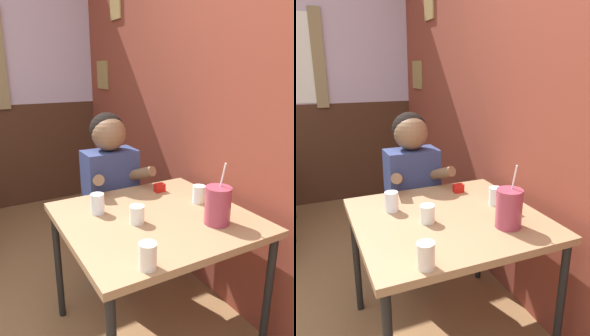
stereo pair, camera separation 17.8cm
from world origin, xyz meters
TOP-DOWN VIEW (x-y plane):
  - brick_wall_right at (1.22, 1.38)m, footprint 0.08×4.75m
  - main_table at (0.65, 0.42)m, footprint 0.92×0.88m
  - person_seated at (0.65, 1.01)m, footprint 0.42×0.42m
  - cocktail_pitcher at (0.87, 0.21)m, footprint 0.12×0.12m
  - glass_near_pitcher at (0.41, 0.60)m, footprint 0.07×0.07m
  - glass_center at (0.53, 0.40)m, footprint 0.07×0.07m
  - glass_far_side at (0.39, 0.04)m, footprint 0.07×0.07m
  - glass_by_brick at (0.95, 0.46)m, footprint 0.07×0.07m
  - condiment_ketchup at (0.85, 0.71)m, footprint 0.06×0.04m
  - condiment_mustard at (0.97, 0.32)m, footprint 0.06×0.04m

SIDE VIEW (x-z plane):
  - person_seated at x=0.65m, z-range 0.05..1.24m
  - main_table at x=0.65m, z-range 0.30..1.04m
  - condiment_ketchup at x=0.85m, z-range 0.73..0.78m
  - condiment_mustard at x=0.97m, z-range 0.73..0.78m
  - glass_center at x=0.53m, z-range 0.73..0.82m
  - glass_by_brick at x=0.95m, z-range 0.73..0.83m
  - glass_far_side at x=0.39m, z-range 0.73..0.84m
  - glass_near_pitcher at x=0.41m, z-range 0.73..0.84m
  - cocktail_pitcher at x=0.87m, z-range 0.68..0.98m
  - brick_wall_right at x=1.22m, z-range 0.00..2.70m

